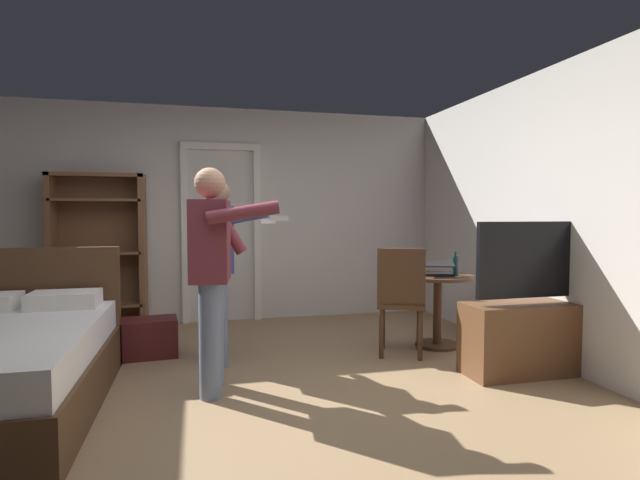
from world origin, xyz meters
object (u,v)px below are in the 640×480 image
at_px(bookshelf, 99,246).
at_px(suitcase_dark, 142,338).
at_px(laptop, 436,270).
at_px(person_striped_shirt, 219,258).
at_px(side_table, 438,298).
at_px(tv_flatscreen, 533,328).
at_px(wooden_chair, 401,297).
at_px(person_blue_shirt, 212,262).
at_px(bottle_on_table, 455,265).

relative_size(bookshelf, suitcase_dark, 2.80).
xyz_separation_m(laptop, person_striped_shirt, (-2.04, 0.02, 0.16)).
bearing_deg(side_table, laptop, -138.30).
height_order(tv_flatscreen, person_striped_shirt, person_striped_shirt).
bearing_deg(person_striped_shirt, wooden_chair, -7.80).
bearing_deg(person_blue_shirt, person_striped_shirt, 83.69).
bearing_deg(bottle_on_table, laptop, 167.93).
height_order(wooden_chair, person_blue_shirt, person_blue_shirt).
relative_size(bottle_on_table, person_blue_shirt, 0.14).
bearing_deg(tv_flatscreen, person_striped_shirt, 159.71).
height_order(bookshelf, suitcase_dark, bookshelf).
height_order(tv_flatscreen, person_blue_shirt, person_blue_shirt).
xyz_separation_m(bookshelf, tv_flatscreen, (3.69, -2.44, -0.57)).
relative_size(bookshelf, laptop, 4.11).
bearing_deg(bottle_on_table, tv_flatscreen, -74.70).
relative_size(laptop, bottle_on_table, 1.80).
bearing_deg(bookshelf, wooden_chair, -31.74).
height_order(bottle_on_table, person_blue_shirt, person_blue_shirt).
height_order(bottle_on_table, wooden_chair, wooden_chair).
height_order(bookshelf, tv_flatscreen, bookshelf).
height_order(bottle_on_table, suitcase_dark, bottle_on_table).
height_order(person_blue_shirt, suitcase_dark, person_blue_shirt).
relative_size(laptop, person_striped_shirt, 0.27).
distance_m(person_blue_shirt, suitcase_dark, 1.43).
distance_m(person_blue_shirt, person_striped_shirt, 0.71).
height_order(side_table, suitcase_dark, side_table).
bearing_deg(bookshelf, suitcase_dark, -65.22).
bearing_deg(person_blue_shirt, side_table, 18.41).
distance_m(tv_flatscreen, bottle_on_table, 0.98).
xyz_separation_m(bottle_on_table, wooden_chair, (-0.63, -0.15, -0.25)).
distance_m(side_table, laptop, 0.28).
bearing_deg(tv_flatscreen, side_table, 111.87).
xyz_separation_m(side_table, person_striped_shirt, (-2.09, -0.02, 0.43)).
relative_size(wooden_chair, person_blue_shirt, 0.61).
relative_size(tv_flatscreen, wooden_chair, 1.25).
bearing_deg(person_striped_shirt, tv_flatscreen, -20.29).
height_order(tv_flatscreen, laptop, tv_flatscreen).
distance_m(laptop, person_blue_shirt, 2.23).
relative_size(bookshelf, wooden_chair, 1.75).
bearing_deg(laptop, bookshelf, 154.54).
bearing_deg(person_blue_shirt, tv_flatscreen, -4.60).
distance_m(bookshelf, suitcase_dark, 1.53).
bearing_deg(bookshelf, side_table, -24.58).
xyz_separation_m(wooden_chair, suitcase_dark, (-2.28, 0.55, -0.37)).
relative_size(tv_flatscreen, side_table, 1.76).
xyz_separation_m(bottle_on_table, suitcase_dark, (-2.90, 0.40, -0.63)).
bearing_deg(bottle_on_table, person_striped_shirt, 178.34).
bearing_deg(suitcase_dark, side_table, -11.58).
relative_size(tv_flatscreen, suitcase_dark, 1.99).
bearing_deg(person_striped_shirt, bottle_on_table, -1.66).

